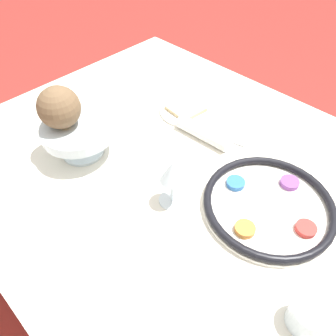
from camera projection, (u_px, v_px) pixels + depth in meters
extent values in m
plane|color=maroon|center=(174.00, 277.00, 1.45)|extent=(8.00, 8.00, 0.00)
cube|color=silver|center=(175.00, 233.00, 1.20)|extent=(1.28, 1.06, 0.72)
cylinder|color=silver|center=(268.00, 207.00, 0.82)|extent=(0.33, 0.33, 0.01)
torus|color=black|center=(269.00, 204.00, 0.81)|extent=(0.33, 0.33, 0.02)
cylinder|color=#2D6BB7|center=(236.00, 183.00, 0.86)|extent=(0.05, 0.05, 0.01)
cylinder|color=orange|center=(245.00, 229.00, 0.76)|extent=(0.05, 0.05, 0.01)
cylinder|color=red|center=(306.00, 229.00, 0.76)|extent=(0.05, 0.05, 0.01)
cylinder|color=#844299|center=(290.00, 183.00, 0.86)|extent=(0.05, 0.05, 0.01)
cylinder|color=silver|center=(172.00, 200.00, 0.84)|extent=(0.07, 0.07, 0.00)
cylinder|color=silver|center=(172.00, 190.00, 0.81)|extent=(0.01, 0.01, 0.08)
cone|color=silver|center=(172.00, 171.00, 0.77)|extent=(0.06, 0.06, 0.06)
cylinder|color=silver|center=(83.00, 151.00, 0.97)|extent=(0.12, 0.12, 0.01)
cylinder|color=silver|center=(81.00, 142.00, 0.94)|extent=(0.03, 0.03, 0.06)
cylinder|color=silver|center=(78.00, 130.00, 0.91)|extent=(0.21, 0.21, 0.03)
sphere|color=orange|center=(61.00, 112.00, 0.87)|extent=(0.09, 0.09, 0.09)
sphere|color=brown|center=(59.00, 107.00, 0.86)|extent=(0.11, 0.11, 0.11)
cylinder|color=silver|center=(186.00, 111.00, 1.11)|extent=(0.17, 0.17, 0.01)
cube|color=#D1B784|center=(186.00, 109.00, 1.10)|extent=(0.11, 0.11, 0.01)
cylinder|color=white|center=(203.00, 133.00, 1.00)|extent=(0.18, 0.05, 0.04)
cylinder|color=silver|center=(308.00, 316.00, 0.61)|extent=(0.07, 0.07, 0.06)
cube|color=silver|center=(218.00, 135.00, 1.02)|extent=(0.18, 0.06, 0.01)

